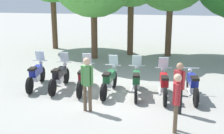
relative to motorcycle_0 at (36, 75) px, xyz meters
name	(u,v)px	position (x,y,z in m)	size (l,w,h in m)	color
ground_plane	(109,93)	(3.03, -0.17, -0.52)	(80.00, 80.00, 0.00)	#9E9B93
motorcycle_0	(36,75)	(0.00, 0.00, 0.00)	(0.62, 2.18, 1.37)	black
motorcycle_1	(60,76)	(1.01, -0.04, 0.00)	(0.62, 2.19, 1.37)	black
motorcycle_2	(84,78)	(2.02, -0.07, 0.00)	(0.62, 2.19, 1.37)	black
motorcycle_3	(109,80)	(3.03, -0.18, 0.00)	(0.62, 2.19, 1.37)	black
motorcycle_4	(136,81)	(4.03, -0.10, 0.00)	(0.62, 2.19, 1.37)	black
motorcycle_5	(164,84)	(5.04, -0.23, 0.00)	(0.62, 2.19, 1.37)	black
motorcycle_6	(192,85)	(6.05, -0.08, -0.01)	(0.62, 2.19, 0.99)	black
person_0	(87,80)	(2.69, -1.96, 0.52)	(0.40, 0.24, 1.76)	brown
person_1	(177,99)	(5.42, -2.87, 0.44)	(0.23, 0.40, 1.65)	brown
person_2	(179,84)	(5.52, -1.59, 0.44)	(0.37, 0.30, 1.64)	black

